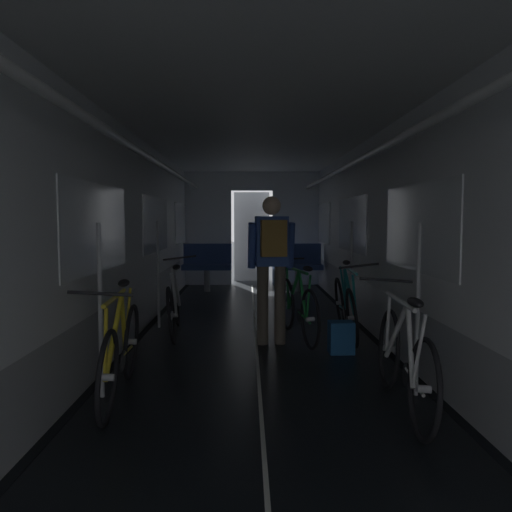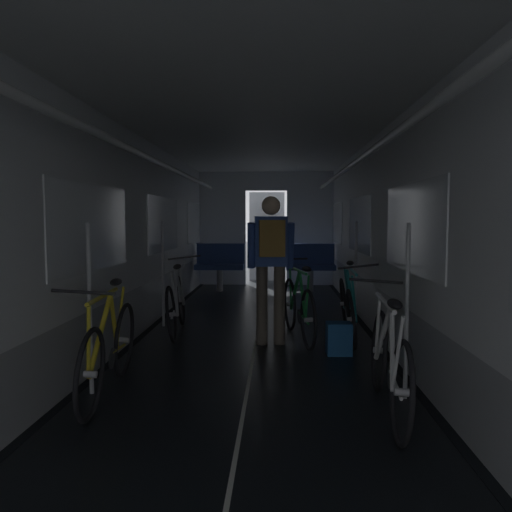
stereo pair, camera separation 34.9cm
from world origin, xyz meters
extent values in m
cube|color=black|center=(-1.41, 3.25, 0.00)|extent=(0.08, 11.50, 0.01)
cube|color=black|center=(1.41, 3.25, 0.00)|extent=(0.08, 11.50, 0.01)
cube|color=beige|center=(0.00, 3.25, 0.00)|extent=(0.03, 11.27, 0.00)
cube|color=#9EA0A5|center=(-1.51, 3.25, 0.30)|extent=(0.12, 11.50, 0.60)
cube|color=white|center=(-1.51, 3.25, 1.53)|extent=(0.12, 11.50, 1.85)
cube|color=white|center=(-1.45, 2.67, 1.35)|extent=(0.02, 1.90, 0.80)
cube|color=white|center=(-1.45, 5.55, 1.35)|extent=(0.02, 1.90, 0.80)
cube|color=white|center=(-1.45, 8.42, 1.35)|extent=(0.02, 1.90, 0.80)
cube|color=yellow|center=(-1.45, 2.97, 1.35)|extent=(0.01, 0.20, 0.28)
cylinder|color=white|center=(-1.17, 3.25, 2.10)|extent=(0.07, 11.04, 0.07)
cylinder|color=#B7BABF|center=(-1.27, 2.10, 0.70)|extent=(0.04, 0.04, 1.40)
cylinder|color=#B7BABF|center=(-1.27, 4.70, 0.70)|extent=(0.04, 0.04, 1.40)
cube|color=#9EA0A5|center=(1.51, 3.25, 0.30)|extent=(0.12, 11.50, 0.60)
cube|color=white|center=(1.51, 3.25, 1.53)|extent=(0.12, 11.50, 1.85)
cube|color=white|center=(1.45, 2.67, 1.35)|extent=(0.02, 1.90, 0.80)
cube|color=white|center=(1.45, 5.55, 1.35)|extent=(0.02, 1.90, 0.80)
cube|color=white|center=(1.45, 8.42, 1.35)|extent=(0.02, 1.90, 0.80)
cube|color=yellow|center=(1.45, 3.27, 1.35)|extent=(0.01, 0.20, 0.28)
cylinder|color=white|center=(1.17, 3.25, 2.10)|extent=(0.07, 11.04, 0.07)
cylinder|color=#B7BABF|center=(1.27, 2.10, 0.70)|extent=(0.04, 0.04, 1.40)
cylinder|color=#B7BABF|center=(1.27, 4.70, 0.70)|extent=(0.04, 0.04, 1.40)
cube|color=white|center=(-0.95, 9.06, 1.23)|extent=(1.00, 0.12, 2.45)
cube|color=white|center=(0.95, 9.06, 1.23)|extent=(1.00, 0.12, 2.45)
cube|color=white|center=(0.00, 9.06, 2.25)|extent=(0.90, 0.12, 0.40)
cube|color=#4C4F54|center=(0.00, 9.76, 1.03)|extent=(0.81, 0.04, 2.05)
cube|color=white|center=(0.00, 3.25, 2.51)|extent=(3.14, 11.62, 0.12)
cylinder|color=gray|center=(-0.90, 8.00, 0.22)|extent=(0.12, 0.12, 0.44)
cube|color=#2D4784|center=(-0.90, 8.00, 0.49)|extent=(0.96, 0.44, 0.10)
cube|color=#2D4784|center=(-0.90, 8.19, 0.74)|extent=(0.96, 0.08, 0.40)
torus|color=gray|center=(-1.33, 8.22, 0.94)|extent=(0.14, 0.14, 0.02)
cylinder|color=gray|center=(0.90, 8.00, 0.22)|extent=(0.12, 0.12, 0.44)
cube|color=#2D4784|center=(0.90, 8.00, 0.49)|extent=(0.96, 0.44, 0.10)
cube|color=#2D4784|center=(0.90, 8.19, 0.74)|extent=(0.96, 0.08, 0.40)
torus|color=gray|center=(0.47, 8.22, 0.94)|extent=(0.14, 0.14, 0.02)
torus|color=black|center=(-0.97, 3.80, 0.33)|extent=(0.17, 0.68, 0.67)
cylinder|color=#B2B2B7|center=(-0.97, 3.80, 0.33)|extent=(0.10, 0.06, 0.06)
torus|color=black|center=(-1.07, 4.81, 0.33)|extent=(0.17, 0.68, 0.67)
cylinder|color=#B2B2B7|center=(-1.07, 4.81, 0.33)|extent=(0.10, 0.06, 0.06)
cylinder|color=#ADAFB5|center=(-1.01, 4.50, 0.55)|extent=(0.05, 0.55, 0.56)
cylinder|color=#ADAFB5|center=(-0.97, 4.09, 0.55)|extent=(0.12, 0.34, 0.55)
cylinder|color=#ADAFB5|center=(-0.97, 4.35, 0.82)|extent=(0.12, 0.82, 0.04)
cylinder|color=#ADAFB5|center=(-0.95, 3.87, 0.57)|extent=(0.07, 0.17, 0.49)
cylinder|color=#ADAFB5|center=(-0.99, 4.02, 0.31)|extent=(0.07, 0.45, 0.07)
cylinder|color=#ADAFB5|center=(-1.04, 4.78, 0.57)|extent=(0.09, 0.09, 0.49)
cylinder|color=black|center=(-1.02, 4.24, 0.29)|extent=(0.05, 0.17, 0.17)
ellipsoid|color=black|center=(-0.92, 3.92, 0.87)|extent=(0.12, 0.25, 0.07)
cylinder|color=black|center=(-1.00, 4.81, 0.91)|extent=(0.44, 0.07, 0.07)
torus|color=black|center=(1.11, 4.63, 0.33)|extent=(0.15, 0.67, 0.67)
cylinder|color=#B2B2B7|center=(1.11, 4.63, 0.33)|extent=(0.10, 0.05, 0.06)
torus|color=black|center=(1.06, 3.61, 0.33)|extent=(0.15, 0.67, 0.67)
cylinder|color=#B2B2B7|center=(1.06, 3.61, 0.33)|extent=(0.10, 0.05, 0.06)
cylinder|color=teal|center=(1.10, 3.93, 0.55)|extent=(0.08, 0.54, 0.56)
cylinder|color=teal|center=(1.12, 4.34, 0.55)|extent=(0.11, 0.34, 0.55)
cylinder|color=teal|center=(1.14, 4.08, 0.81)|extent=(0.08, 0.82, 0.04)
cylinder|color=teal|center=(1.14, 4.56, 0.57)|extent=(0.07, 0.17, 0.49)
cylinder|color=teal|center=(1.10, 4.41, 0.31)|extent=(0.05, 0.45, 0.07)
cylinder|color=teal|center=(1.09, 3.64, 0.57)|extent=(0.09, 0.09, 0.49)
cylinder|color=black|center=(1.09, 4.18, 0.29)|extent=(0.04, 0.17, 0.17)
ellipsoid|color=black|center=(1.17, 4.51, 0.87)|extent=(0.11, 0.24, 0.07)
cylinder|color=black|center=(1.13, 3.62, 0.91)|extent=(0.44, 0.05, 0.07)
torus|color=black|center=(1.04, 1.28, 0.33)|extent=(0.12, 0.67, 0.67)
cylinder|color=#B2B2B7|center=(1.04, 1.28, 0.33)|extent=(0.10, 0.06, 0.06)
torus|color=black|center=(1.10, 2.30, 0.33)|extent=(0.12, 0.67, 0.67)
cylinder|color=#B2B2B7|center=(1.10, 2.30, 0.33)|extent=(0.10, 0.06, 0.06)
cylinder|color=silver|center=(1.07, 1.98, 0.55)|extent=(0.05, 0.54, 0.56)
cylinder|color=silver|center=(1.04, 1.57, 0.55)|extent=(0.09, 0.34, 0.55)
cylinder|color=silver|center=(1.04, 1.83, 0.82)|extent=(0.08, 0.82, 0.04)
cylinder|color=silver|center=(1.03, 1.35, 0.58)|extent=(0.05, 0.17, 0.49)
cylinder|color=silver|center=(1.05, 1.50, 0.31)|extent=(0.05, 0.45, 0.07)
cylinder|color=silver|center=(1.08, 2.27, 0.58)|extent=(0.06, 0.09, 0.49)
cylinder|color=black|center=(1.07, 1.73, 0.29)|extent=(0.03, 0.17, 0.17)
ellipsoid|color=black|center=(1.01, 1.40, 0.88)|extent=(0.11, 0.25, 0.07)
cylinder|color=black|center=(1.06, 2.29, 0.92)|extent=(0.44, 0.05, 0.05)
torus|color=black|center=(-1.14, 2.57, 0.33)|extent=(0.13, 0.67, 0.67)
cylinder|color=#B2B2B7|center=(-1.14, 2.57, 0.33)|extent=(0.10, 0.06, 0.06)
torus|color=black|center=(-1.07, 1.55, 0.33)|extent=(0.13, 0.67, 0.67)
cylinder|color=#B2B2B7|center=(-1.07, 1.55, 0.33)|extent=(0.10, 0.06, 0.06)
cylinder|color=yellow|center=(-1.10, 1.87, 0.55)|extent=(0.05, 0.54, 0.56)
cylinder|color=yellow|center=(-1.13, 2.28, 0.55)|extent=(0.09, 0.34, 0.55)
cylinder|color=yellow|center=(-1.13, 2.02, 0.82)|extent=(0.09, 0.82, 0.04)
cylinder|color=yellow|center=(-1.15, 2.50, 0.58)|extent=(0.05, 0.17, 0.49)
cylinder|color=yellow|center=(-1.12, 2.35, 0.31)|extent=(0.06, 0.45, 0.07)
cylinder|color=yellow|center=(-1.09, 1.58, 0.58)|extent=(0.06, 0.09, 0.49)
cylinder|color=black|center=(-1.11, 2.12, 0.29)|extent=(0.03, 0.17, 0.17)
ellipsoid|color=black|center=(-1.17, 2.45, 0.88)|extent=(0.11, 0.25, 0.07)
cylinder|color=black|center=(-1.11, 1.56, 0.92)|extent=(0.44, 0.05, 0.05)
cylinder|color=brown|center=(0.07, 3.79, 0.45)|extent=(0.13, 0.13, 0.90)
cylinder|color=brown|center=(0.27, 3.81, 0.45)|extent=(0.13, 0.13, 0.90)
cube|color=#2D4C99|center=(0.17, 3.80, 1.18)|extent=(0.38, 0.25, 0.56)
cylinder|color=#2D4C99|center=(-0.05, 3.80, 1.13)|extent=(0.11, 0.20, 0.53)
cylinder|color=#2D4C99|center=(0.39, 3.84, 1.13)|extent=(0.11, 0.20, 0.53)
sphere|color=beige|center=(0.17, 3.80, 1.58)|extent=(0.21, 0.21, 0.21)
cube|color=olive|center=(0.19, 3.63, 1.22)|extent=(0.29, 0.18, 0.40)
torus|color=black|center=(0.59, 3.55, 0.33)|extent=(0.16, 0.67, 0.67)
cylinder|color=#B2B2B7|center=(0.59, 3.55, 0.33)|extent=(0.10, 0.07, 0.05)
torus|color=black|center=(0.41, 4.55, 0.33)|extent=(0.16, 0.67, 0.67)
cylinder|color=#B2B2B7|center=(0.41, 4.55, 0.33)|extent=(0.10, 0.07, 0.05)
cylinder|color=#1E8438|center=(0.47, 4.24, 0.55)|extent=(0.13, 0.54, 0.56)
cylinder|color=#1E8438|center=(0.54, 3.84, 0.55)|extent=(0.10, 0.34, 0.55)
cylinder|color=#1E8438|center=(0.50, 4.09, 0.82)|extent=(0.18, 0.81, 0.03)
cylinder|color=#1E8438|center=(0.58, 3.62, 0.58)|extent=(0.05, 0.17, 0.49)
cylinder|color=#1E8438|center=(0.55, 3.77, 0.31)|extent=(0.10, 0.45, 0.07)
cylinder|color=#1E8438|center=(0.42, 4.52, 0.58)|extent=(0.05, 0.09, 0.49)
cylinder|color=black|center=(0.51, 3.99, 0.29)|extent=(0.04, 0.17, 0.17)
ellipsoid|color=black|center=(0.57, 3.67, 0.88)|extent=(0.13, 0.25, 0.06)
cylinder|color=black|center=(0.42, 4.54, 0.92)|extent=(0.44, 0.10, 0.03)
cube|color=#1E5693|center=(0.90, 3.39, 0.17)|extent=(0.26, 0.21, 0.34)
camera|label=1|loc=(-0.10, -1.86, 1.43)|focal=35.17mm
camera|label=2|loc=(0.25, -1.85, 1.43)|focal=35.17mm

